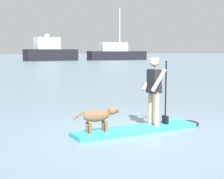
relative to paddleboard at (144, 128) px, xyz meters
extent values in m
plane|color=slate|center=(-0.23, 0.03, -0.05)|extent=(400.00, 400.00, 0.00)
cube|color=#33B2BF|center=(-0.23, 0.03, 0.00)|extent=(3.16, 0.99, 0.10)
ellipsoid|color=black|center=(1.32, -0.15, 0.00)|extent=(0.62, 0.67, 0.10)
cylinder|color=tan|center=(0.28, 0.10, 0.45)|extent=(0.12, 0.12, 0.81)
cylinder|color=tan|center=(0.25, -0.16, 0.45)|extent=(0.12, 0.12, 0.81)
cube|color=black|center=(0.26, -0.03, 0.94)|extent=(0.26, 0.38, 0.20)
cube|color=black|center=(0.26, -0.03, 1.13)|extent=(0.24, 0.36, 0.54)
sphere|color=tan|center=(0.26, -0.03, 1.57)|extent=(0.22, 0.22, 0.22)
ellipsoid|color=white|center=(0.26, -0.03, 1.63)|extent=(0.23, 0.23, 0.11)
cylinder|color=tan|center=(0.29, 0.16, 1.15)|extent=(0.43, 0.14, 0.54)
cylinder|color=tan|center=(0.24, -0.22, 1.15)|extent=(0.43, 0.14, 0.54)
cylinder|color=black|center=(0.61, -0.07, 0.82)|extent=(0.04, 0.04, 1.55)
cube|color=black|center=(0.61, -0.07, 0.15)|extent=(0.10, 0.19, 0.20)
ellipsoid|color=brown|center=(-1.24, 0.14, 0.42)|extent=(0.67, 0.29, 0.26)
ellipsoid|color=brown|center=(-0.85, 0.10, 0.50)|extent=(0.24, 0.18, 0.18)
ellipsoid|color=#503923|center=(-0.75, 0.08, 0.48)|extent=(0.13, 0.09, 0.08)
cylinder|color=brown|center=(-1.66, 0.18, 0.47)|extent=(0.27, 0.08, 0.18)
cylinder|color=brown|center=(-1.03, 0.19, 0.17)|extent=(0.07, 0.07, 0.24)
cylinder|color=brown|center=(-1.05, 0.04, 0.17)|extent=(0.07, 0.07, 0.24)
cylinder|color=brown|center=(-1.42, 0.24, 0.17)|extent=(0.07, 0.07, 0.24)
cylinder|color=brown|center=(-1.44, 0.08, 0.17)|extent=(0.07, 0.07, 0.24)
cube|color=black|center=(21.94, 54.32, 1.04)|extent=(10.09, 3.39, 2.18)
cube|color=silver|center=(21.19, 54.32, 3.24)|extent=(4.56, 2.48, 2.23)
ellipsoid|color=white|center=(21.19, 54.32, 4.71)|extent=(0.90, 0.90, 0.60)
cube|color=black|center=(35.25, 51.26, 0.85)|extent=(12.70, 4.44, 1.81)
cube|color=silver|center=(34.32, 51.26, 2.62)|extent=(5.83, 2.80, 1.73)
cylinder|color=silver|center=(35.87, 51.26, 6.19)|extent=(0.20, 0.20, 8.85)
cylinder|color=silver|center=(34.32, 51.26, 2.96)|extent=(4.33, 0.76, 0.14)
camera|label=1|loc=(-5.09, -6.12, 1.83)|focal=54.55mm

